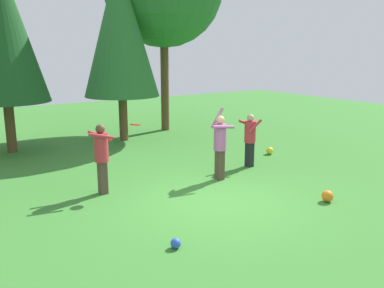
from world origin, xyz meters
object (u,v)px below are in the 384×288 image
(person_catcher, at_px, (101,153))
(ball_blue, at_px, (176,243))
(person_bystander, at_px, (250,136))
(ball_yellow, at_px, (270,151))
(frisbee, at_px, (135,125))
(person_thrower, at_px, (220,142))
(tree_center, at_px, (120,29))
(ball_orange, at_px, (327,196))
(tree_left, at_px, (0,25))

(person_catcher, distance_m, ball_blue, 3.62)
(person_catcher, bearing_deg, person_bystander, 12.87)
(person_bystander, bearing_deg, ball_yellow, -155.55)
(person_catcher, height_order, ball_blue, person_catcher)
(ball_blue, bearing_deg, frisbee, 75.13)
(person_thrower, bearing_deg, ball_yellow, -145.94)
(tree_center, bearing_deg, ball_orange, -83.17)
(ball_blue, relative_size, tree_left, 0.03)
(person_catcher, height_order, tree_center, tree_center)
(ball_blue, bearing_deg, ball_orange, 0.08)
(ball_orange, bearing_deg, ball_yellow, 62.70)
(ball_yellow, distance_m, ball_orange, 4.56)
(person_catcher, bearing_deg, ball_orange, -25.03)
(ball_blue, bearing_deg, tree_center, 70.75)
(person_bystander, xyz_separation_m, tree_center, (-1.57, 5.61, 3.30))
(ball_orange, bearing_deg, ball_blue, -179.92)
(frisbee, bearing_deg, tree_left, 106.74)
(frisbee, bearing_deg, ball_blue, -104.87)
(ball_orange, bearing_deg, person_thrower, 110.57)
(ball_orange, bearing_deg, person_bystander, 81.33)
(person_catcher, relative_size, tree_center, 0.26)
(person_thrower, height_order, frisbee, person_thrower)
(frisbee, relative_size, tree_left, 0.05)
(frisbee, xyz_separation_m, ball_orange, (3.31, -3.27, -1.55))
(tree_left, bearing_deg, person_catcher, -80.33)
(person_thrower, distance_m, person_catcher, 3.17)
(person_bystander, distance_m, ball_yellow, 1.93)
(ball_blue, bearing_deg, person_bystander, 35.26)
(ball_yellow, bearing_deg, person_bystander, -154.94)
(person_bystander, relative_size, tree_left, 0.24)
(person_thrower, height_order, tree_center, tree_center)
(person_thrower, distance_m, ball_orange, 3.11)
(person_bystander, xyz_separation_m, ball_blue, (-4.69, -3.31, -0.85))
(person_bystander, xyz_separation_m, ball_yellow, (1.59, 0.74, -0.82))
(tree_center, bearing_deg, frisbee, -111.68)
(frisbee, bearing_deg, person_bystander, 0.62)
(frisbee, xyz_separation_m, ball_blue, (-0.87, -3.27, -1.59))
(person_bystander, relative_size, frisbee, 4.43)
(person_bystander, height_order, frisbee, frisbee)
(person_thrower, relative_size, tree_left, 0.29)
(ball_blue, distance_m, tree_center, 10.32)
(person_thrower, relative_size, frisbee, 5.40)
(person_catcher, distance_m, ball_orange, 5.49)
(tree_center, bearing_deg, person_thrower, -89.78)
(person_catcher, xyz_separation_m, person_bystander, (4.64, -0.18, -0.09))
(person_thrower, xyz_separation_m, tree_left, (-4.08, 6.52, 3.21))
(person_thrower, xyz_separation_m, tree_center, (-0.02, 6.13, 3.19))
(person_thrower, relative_size, ball_yellow, 7.86)
(ball_blue, relative_size, tree_center, 0.03)
(person_thrower, bearing_deg, person_catcher, -0.82)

